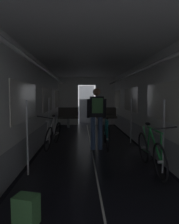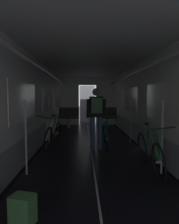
% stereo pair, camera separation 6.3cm
% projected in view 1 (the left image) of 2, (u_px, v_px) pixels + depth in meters
% --- Properties ---
extents(train_car_shell, '(3.14, 12.34, 2.57)m').
position_uv_depth(train_car_shell, '(92.00, 87.00, 5.30)').
color(train_car_shell, black).
rests_on(train_car_shell, ground).
extents(bench_seat_far_left, '(0.98, 0.51, 0.95)m').
position_uv_depth(bench_seat_far_left, '(68.00, 115.00, 9.81)').
color(bench_seat_far_left, gray).
rests_on(bench_seat_far_left, ground).
extents(bench_seat_far_right, '(0.98, 0.51, 0.95)m').
position_uv_depth(bench_seat_far_right, '(106.00, 115.00, 9.88)').
color(bench_seat_far_right, gray).
rests_on(bench_seat_far_right, ground).
extents(bicycle_green, '(0.44, 1.69, 0.95)m').
position_uv_depth(bicycle_green, '(151.00, 151.00, 4.09)').
color(bicycle_green, black).
rests_on(bicycle_green, ground).
extents(bicycle_white, '(0.53, 1.69, 0.96)m').
position_uv_depth(bicycle_white, '(53.00, 134.00, 6.00)').
color(bicycle_white, black).
rests_on(bicycle_white, ground).
extents(person_cyclist_aisle, '(0.53, 0.38, 1.69)m').
position_uv_depth(person_cyclist_aisle, '(97.00, 113.00, 5.66)').
color(person_cyclist_aisle, '#384C75').
rests_on(person_cyclist_aisle, ground).
extents(bicycle_teal_in_aisle, '(0.44, 1.69, 0.94)m').
position_uv_depth(bicycle_teal_in_aisle, '(107.00, 134.00, 5.99)').
color(bicycle_teal_in_aisle, black).
rests_on(bicycle_teal_in_aisle, ground).
extents(backpack_on_floor, '(0.31, 0.27, 0.34)m').
position_uv_depth(backpack_on_floor, '(26.00, 210.00, 2.36)').
color(backpack_on_floor, '#3D703D').
rests_on(backpack_on_floor, ground).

